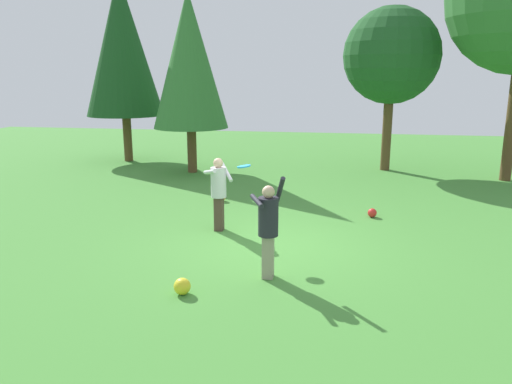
{
  "coord_description": "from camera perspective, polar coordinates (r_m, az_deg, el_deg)",
  "views": [
    {
      "loc": [
        1.33,
        -9.43,
        3.42
      ],
      "look_at": [
        -0.31,
        0.29,
        1.05
      ],
      "focal_mm": 34.76,
      "sensor_mm": 36.0,
      "label": 1
    }
  ],
  "objects": [
    {
      "name": "ball_orange",
      "position": [
        13.58,
        -4.03,
        -0.56
      ],
      "size": [
        0.25,
        0.25,
        0.25
      ],
      "primitive_type": "sphere",
      "color": "orange",
      "rests_on": "ground_plane"
    },
    {
      "name": "ball_red",
      "position": [
        12.39,
        13.23,
        -2.35
      ],
      "size": [
        0.22,
        0.22,
        0.22
      ],
      "primitive_type": "sphere",
      "color": "red",
      "rests_on": "ground_plane"
    },
    {
      "name": "person_catcher",
      "position": [
        10.89,
        -4.33,
        0.45
      ],
      "size": [
        0.71,
        0.72,
        1.63
      ],
      "rotation": [
        0.0,
        0.0,
        -0.92
      ],
      "color": "#4C382D",
      "rests_on": "ground_plane"
    },
    {
      "name": "person_thrower",
      "position": [
        8.31,
        1.42,
        -3.67
      ],
      "size": [
        0.64,
        0.63,
        1.79
      ],
      "rotation": [
        0.0,
        0.0,
        2.02
      ],
      "color": "gray",
      "rests_on": "ground_plane"
    },
    {
      "name": "frisbee",
      "position": [
        9.61,
        -1.41,
        2.97
      ],
      "size": [
        0.3,
        0.3,
        0.07
      ],
      "color": "#2393D1"
    },
    {
      "name": "ball_yellow",
      "position": [
        8.06,
        -8.49,
        -10.69
      ],
      "size": [
        0.27,
        0.27,
        0.27
      ],
      "primitive_type": "sphere",
      "color": "yellow",
      "rests_on": "ground_plane"
    },
    {
      "name": "tree_right",
      "position": [
        18.31,
        15.34,
        14.85
      ],
      "size": [
        3.32,
        3.32,
        5.67
      ],
      "color": "brown",
      "rests_on": "ground_plane"
    },
    {
      "name": "tree_far_left",
      "position": [
        20.26,
        -15.16,
        15.89
      ],
      "size": [
        2.96,
        2.96,
        7.06
      ],
      "color": "brown",
      "rests_on": "ground_plane"
    },
    {
      "name": "tree_left",
      "position": [
        17.43,
        -7.69,
        14.77
      ],
      "size": [
        2.57,
        2.57,
        6.15
      ],
      "color": "brown",
      "rests_on": "ground_plane"
    },
    {
      "name": "ground_plane",
      "position": [
        10.12,
        1.45,
        -6.24
      ],
      "size": [
        40.0,
        40.0,
        0.0
      ],
      "primitive_type": "plane",
      "color": "#478C38"
    },
    {
      "name": "ball_white",
      "position": [
        13.34,
        1.76,
        -0.91
      ],
      "size": [
        0.19,
        0.19,
        0.19
      ],
      "primitive_type": "sphere",
      "color": "white",
      "rests_on": "ground_plane"
    }
  ]
}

